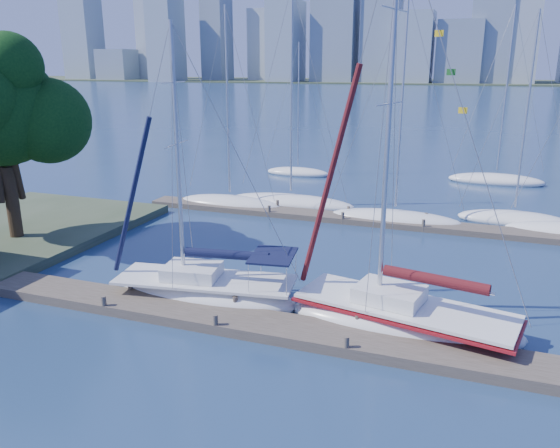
% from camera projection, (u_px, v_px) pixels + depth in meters
% --- Properties ---
extents(ground, '(700.00, 700.00, 0.00)m').
position_uv_depth(ground, '(226.00, 324.00, 21.35)').
color(ground, '#182D4E').
rests_on(ground, ground).
extents(near_dock, '(26.00, 2.00, 0.40)m').
position_uv_depth(near_dock, '(226.00, 319.00, 21.30)').
color(near_dock, '#463E33').
rests_on(near_dock, ground).
extents(far_dock, '(30.00, 1.80, 0.36)m').
position_uv_depth(far_dock, '(361.00, 220.00, 35.10)').
color(far_dock, '#463E33').
rests_on(far_dock, ground).
extents(far_shore, '(800.00, 100.00, 1.50)m').
position_uv_depth(far_shore, '(467.00, 83.00, 310.26)').
color(far_shore, '#38472D').
rests_on(far_shore, ground).
extents(sailboat_navy, '(8.57, 3.89, 11.98)m').
position_uv_depth(sailboat_navy, '(205.00, 279.00, 23.35)').
color(sailboat_navy, white).
rests_on(sailboat_navy, ground).
extents(sailboat_maroon, '(9.19, 4.55, 15.14)m').
position_uv_depth(sailboat_maroon, '(404.00, 301.00, 20.62)').
color(sailboat_maroon, white).
rests_on(sailboat_maroon, ground).
extents(bg_boat_0, '(8.14, 4.36, 13.91)m').
position_uv_depth(bg_boat_0, '(230.00, 203.00, 38.91)').
color(bg_boat_0, white).
rests_on(bg_boat_0, ground).
extents(bg_boat_1, '(9.68, 5.45, 15.18)m').
position_uv_depth(bg_boat_1, '(291.00, 202.00, 39.09)').
color(bg_boat_1, white).
rests_on(bg_boat_1, ground).
extents(bg_boat_2, '(8.73, 3.86, 14.36)m').
position_uv_depth(bg_boat_2, '(395.00, 218.00, 35.00)').
color(bg_boat_2, white).
rests_on(bg_boat_2, ground).
extents(bg_boat_4, '(7.18, 3.61, 13.24)m').
position_uv_depth(bg_boat_4, '(514.00, 219.00, 34.92)').
color(bg_boat_4, white).
rests_on(bg_boat_4, ground).
extents(bg_boat_6, '(6.26, 3.67, 11.99)m').
position_uv_depth(bg_boat_6, '(298.00, 172.00, 50.27)').
color(bg_boat_6, white).
rests_on(bg_boat_6, ground).
extents(bg_boat_7, '(8.21, 4.74, 14.74)m').
position_uv_depth(bg_boat_7, '(496.00, 180.00, 46.65)').
color(bg_boat_7, white).
rests_on(bg_boat_7, ground).
extents(skyline, '(502.91, 51.31, 102.54)m').
position_uv_depth(skyline, '(512.00, 12.00, 267.89)').
color(skyline, '#7C90A0').
rests_on(skyline, ground).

